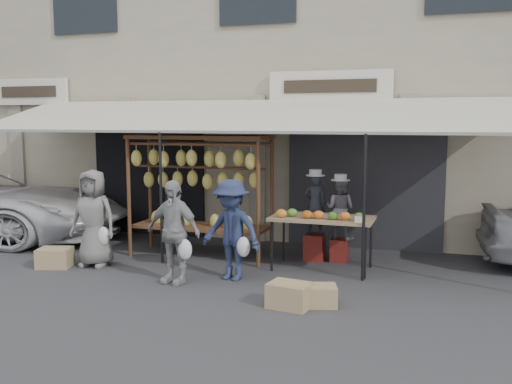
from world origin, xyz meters
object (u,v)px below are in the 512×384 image
crate_near_b (319,296)px  crate_far (55,258)px  customer_left (93,218)px  produce_table (322,219)px  vendor_left (315,204)px  customer_right (231,230)px  vendor_right (340,209)px  banana_rack (199,172)px  crate_near_a (290,295)px  customer_mid (173,232)px

crate_near_b → crate_far: size_ratio=0.86×
crate_far → customer_left: bearing=25.6°
produce_table → vendor_left: bearing=111.9°
produce_table → customer_left: (-3.77, -0.95, -0.04)m
crate_near_b → crate_far: crate_far is taller
vendor_left → customer_left: bearing=15.1°
customer_right → crate_far: 3.21m
vendor_right → customer_left: 4.28m
vendor_left → crate_near_b: vendor_left is taller
banana_rack → crate_far: bearing=-144.2°
crate_near_a → crate_near_b: size_ratio=1.18×
vendor_left → vendor_right: bearing=178.5°
banana_rack → customer_left: 2.01m
produce_table → customer_mid: size_ratio=1.06×
vendor_right → customer_left: bearing=34.8°
banana_rack → crate_near_b: size_ratio=5.54×
vendor_right → customer_mid: 3.06m
vendor_right → crate_near_b: 2.64m
vendor_right → customer_right: (-1.42, -1.67, -0.16)m
customer_left → crate_near_b: 4.27m
produce_table → crate_near_b: produce_table is taller
vendor_right → crate_near_a: vendor_right is taller
produce_table → customer_right: 1.58m
banana_rack → crate_near_a: 3.52m
banana_rack → customer_mid: 1.87m
vendor_left → customer_right: customer_right is taller
crate_near_b → customer_left: bearing=167.9°
customer_right → customer_mid: bearing=-138.9°
banana_rack → customer_mid: (0.31, -1.68, -0.77)m
produce_table → crate_near_a: (-0.01, -2.01, -0.71)m
customer_left → crate_near_a: size_ratio=3.02×
customer_mid → customer_right: size_ratio=1.01×
customer_mid → crate_near_b: size_ratio=3.41×
banana_rack → produce_table: size_ratio=1.53×
customer_mid → crate_near_a: size_ratio=2.90×
banana_rack → vendor_left: bearing=10.4°
crate_near_a → crate_far: size_ratio=1.01×
produce_table → customer_mid: (-2.02, -1.44, -0.07)m
vendor_right → customer_mid: (-2.20, -2.12, -0.15)m
customer_mid → crate_near_b: customer_mid is taller
vendor_right → crate_near_a: bearing=98.3°
banana_rack → vendor_left: 2.18m
produce_table → crate_near_b: 2.01m
vendor_left → crate_far: vendor_left is taller
customer_right → crate_near_a: bearing=-28.0°
customer_mid → crate_near_a: bearing=-7.1°
crate_near_a → crate_far: bearing=169.9°
crate_near_a → crate_far: (-4.36, 0.77, -0.00)m
produce_table → crate_near_a: produce_table is taller
customer_mid → crate_near_b: bearing=-0.6°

